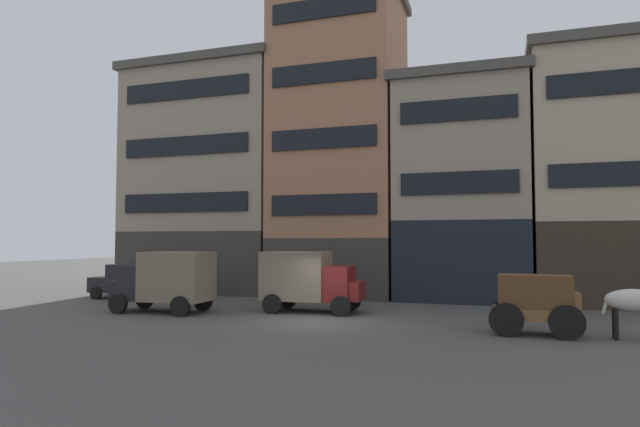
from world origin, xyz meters
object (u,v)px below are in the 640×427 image
at_px(delivery_truck_near, 165,279).
at_px(delivery_truck_far, 309,279).
at_px(sedan_dark, 126,281).
at_px(pedestrian_officer, 190,279).
at_px(fire_hydrant_curbside, 213,290).
at_px(draft_horse, 638,300).
at_px(cargo_wagon, 537,300).

distance_m(delivery_truck_near, delivery_truck_far, 6.24).
xyz_separation_m(sedan_dark, pedestrian_officer, (3.02, 1.47, 0.07)).
relative_size(sedan_dark, fire_hydrant_curbside, 4.48).
bearing_deg(fire_hydrant_curbside, delivery_truck_far, -29.18).
relative_size(delivery_truck_near, delivery_truck_far, 1.00).
xyz_separation_m(sedan_dark, fire_hydrant_curbside, (4.22, 1.89, -0.49)).
bearing_deg(fire_hydrant_curbside, draft_horse, -19.75).
xyz_separation_m(delivery_truck_near, delivery_truck_far, (5.88, 2.10, 0.00)).
distance_m(cargo_wagon, sedan_dark, 20.79).
bearing_deg(sedan_dark, cargo_wagon, -13.64).
distance_m(delivery_truck_far, fire_hydrant_curbside, 7.99).
bearing_deg(pedestrian_officer, fire_hydrant_curbside, 19.53).
xyz_separation_m(cargo_wagon, delivery_truck_far, (-9.06, 2.93, 0.28)).
bearing_deg(draft_horse, delivery_truck_near, 177.33).
relative_size(delivery_truck_near, sedan_dark, 1.19).
height_order(delivery_truck_near, fire_hydrant_curbside, delivery_truck_near).
bearing_deg(delivery_truck_near, delivery_truck_far, 19.65).
height_order(cargo_wagon, draft_horse, draft_horse).
distance_m(cargo_wagon, delivery_truck_near, 14.97).
bearing_deg(delivery_truck_far, cargo_wagon, -17.92).
relative_size(delivery_truck_near, fire_hydrant_curbside, 5.31).
bearing_deg(fire_hydrant_curbside, cargo_wagon, -23.03).
height_order(draft_horse, sedan_dark, draft_horse).
distance_m(cargo_wagon, draft_horse, 2.95).
height_order(draft_horse, delivery_truck_near, delivery_truck_near).
relative_size(draft_horse, fire_hydrant_curbside, 2.83).
height_order(draft_horse, fire_hydrant_curbside, draft_horse).
height_order(cargo_wagon, pedestrian_officer, cargo_wagon).
height_order(pedestrian_officer, fire_hydrant_curbside, pedestrian_officer).
bearing_deg(draft_horse, fire_hydrant_curbside, 160.25).
relative_size(delivery_truck_far, pedestrian_officer, 2.46).
bearing_deg(delivery_truck_far, delivery_truck_near, -160.35).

